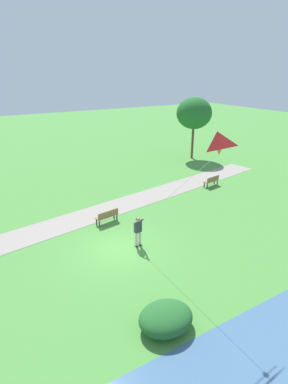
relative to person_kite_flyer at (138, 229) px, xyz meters
name	(u,v)px	position (x,y,z in m)	size (l,w,h in m)	color
ground_plane	(119,249)	(-0.26, -1.09, -1.05)	(120.00, 120.00, 0.00)	#4C8E3D
walkway_path	(112,208)	(-5.33, 0.91, -1.04)	(2.40, 32.00, 0.02)	gray
person_kite_flyer	(138,229)	(0.00, 0.00, 0.00)	(0.62, 0.52, 1.83)	#232328
flying_kite	(216,144)	(4.79, 0.60, 5.55)	(4.73, 1.27, 5.29)	red
park_bench_near_walkway	(107,216)	(-3.43, -0.29, -0.54)	(0.68, 1.55, 0.88)	olive
park_bench_far_walkway	(212,180)	(-5.17, 10.07, -0.54)	(0.68, 1.55, 0.88)	olive
tree_lakeside_near	(194,113)	(-13.16, 14.40, 3.80)	(3.78, 3.68, 6.52)	brown
lakeside_shrub	(166,318)	(5.70, -2.09, -0.59)	(1.79, 2.13, 0.92)	#236028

